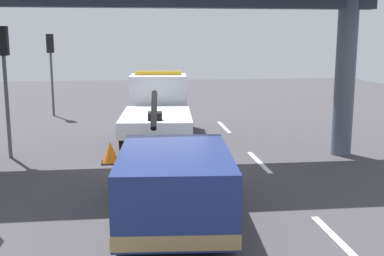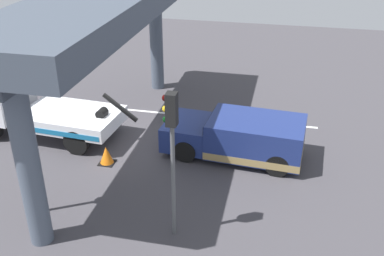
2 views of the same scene
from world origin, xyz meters
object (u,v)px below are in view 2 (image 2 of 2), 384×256
traffic_light_near (172,136)px  traffic_cone_orange (106,155)px  towed_van_green (240,137)px  traffic_light_far (18,126)px  tow_truck_white (29,106)px

traffic_light_near → traffic_cone_orange: (3.40, -3.25, -2.93)m
towed_van_green → traffic_light_near: bearing=74.6°
towed_van_green → traffic_light_far: (5.83, 4.85, 2.26)m
traffic_light_near → traffic_cone_orange: bearing=-43.7°
tow_truck_white → traffic_light_near: bearing=146.3°
traffic_cone_orange → tow_truck_white: bearing=-22.7°
tow_truck_white → traffic_light_far: traffic_light_far is taller
traffic_light_far → towed_van_green: bearing=-140.3°
traffic_light_near → traffic_cone_orange: size_ratio=6.60×
tow_truck_white → towed_van_green: tow_truck_white is taller
towed_van_green → traffic_light_near: traffic_light_near is taller
towed_van_green → tow_truck_white: bearing=-0.4°
traffic_light_near → traffic_cone_orange: traffic_light_near is taller
towed_van_green → traffic_light_near: size_ratio=1.19×
traffic_light_near → traffic_light_far: size_ratio=1.07×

